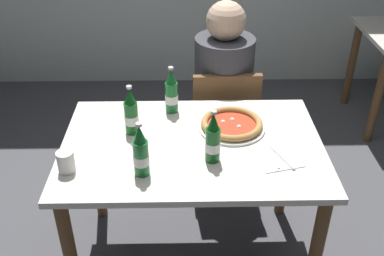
{
  "coord_description": "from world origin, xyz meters",
  "views": [
    {
      "loc": [
        -0.03,
        -1.71,
        1.92
      ],
      "look_at": [
        0.0,
        0.05,
        0.8
      ],
      "focal_mm": 42.2,
      "sensor_mm": 36.0,
      "label": 1
    }
  ],
  "objects": [
    {
      "name": "beer_bottle_extra",
      "position": [
        -0.21,
        -0.22,
        0.85
      ],
      "size": [
        0.07,
        0.07,
        0.25
      ],
      "color": "#196B2D",
      "rests_on": "dining_table_main"
    },
    {
      "name": "beer_bottle_right",
      "position": [
        -0.28,
        0.1,
        0.85
      ],
      "size": [
        0.07,
        0.07,
        0.25
      ],
      "color": "#14591E",
      "rests_on": "dining_table_main"
    },
    {
      "name": "napkin_with_cutlery",
      "position": [
        0.37,
        -0.12,
        0.75
      ],
      "size": [
        0.22,
        0.22,
        0.01
      ],
      "color": "white",
      "rests_on": "dining_table_main"
    },
    {
      "name": "beer_bottle_center",
      "position": [
        -0.1,
        0.29,
        0.85
      ],
      "size": [
        0.07,
        0.07,
        0.25
      ],
      "color": "#196B2D",
      "rests_on": "dining_table_main"
    },
    {
      "name": "beer_bottle_left",
      "position": [
        0.09,
        -0.13,
        0.85
      ],
      "size": [
        0.07,
        0.07,
        0.25
      ],
      "color": "#14591E",
      "rests_on": "dining_table_main"
    },
    {
      "name": "chair_behind_table",
      "position": [
        0.2,
        0.61,
        0.48
      ],
      "size": [
        0.41,
        0.41,
        0.85
      ],
      "rotation": [
        0.0,
        0.0,
        3.18
      ],
      "color": "brown",
      "rests_on": "ground_plane"
    },
    {
      "name": "ground_plane",
      "position": [
        0.0,
        0.0,
        0.0
      ],
      "size": [
        8.0,
        8.0,
        0.0
      ],
      "primitive_type": "plane",
      "color": "#4C4C51"
    },
    {
      "name": "dining_table_main",
      "position": [
        0.0,
        0.0,
        0.64
      ],
      "size": [
        1.2,
        0.8,
        0.75
      ],
      "color": "silver",
      "rests_on": "ground_plane"
    },
    {
      "name": "pizza_margherita_near",
      "position": [
        0.19,
        0.12,
        0.77
      ],
      "size": [
        0.32,
        0.32,
        0.04
      ],
      "color": "white",
      "rests_on": "dining_table_main"
    },
    {
      "name": "diner_seated",
      "position": [
        0.2,
        0.66,
        0.58
      ],
      "size": [
        0.34,
        0.34,
        1.21
      ],
      "color": "#2D3342",
      "rests_on": "ground_plane"
    },
    {
      "name": "paper_cup",
      "position": [
        -0.53,
        -0.2,
        0.8
      ],
      "size": [
        0.07,
        0.07,
        0.09
      ],
      "primitive_type": "cylinder",
      "color": "white",
      "rests_on": "dining_table_main"
    }
  ]
}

